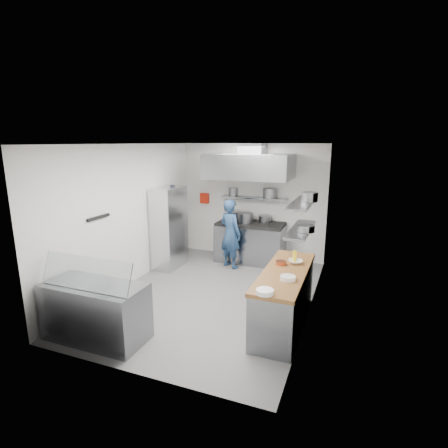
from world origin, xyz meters
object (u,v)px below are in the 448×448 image
at_px(gas_range, 250,243).
at_px(display_case, 96,311).
at_px(chef, 230,234).
at_px(wire_rack, 169,228).

distance_m(gas_range, display_case, 4.25).
xyz_separation_m(gas_range, chef, (-0.31, -0.55, 0.35)).
xyz_separation_m(gas_range, display_case, (-1.10, -4.10, -0.03)).
distance_m(gas_range, chef, 0.72).
relative_size(gas_range, chef, 1.00).
bearing_deg(wire_rack, display_case, -80.27).
xyz_separation_m(chef, wire_rack, (-1.32, -0.45, 0.13)).
relative_size(chef, wire_rack, 0.86).
distance_m(chef, display_case, 3.65).
xyz_separation_m(chef, display_case, (-0.79, -3.55, -0.37)).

